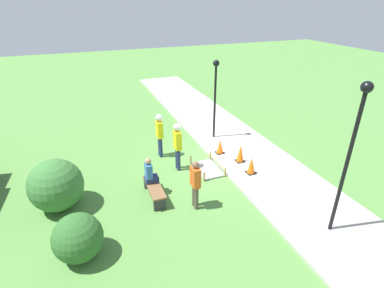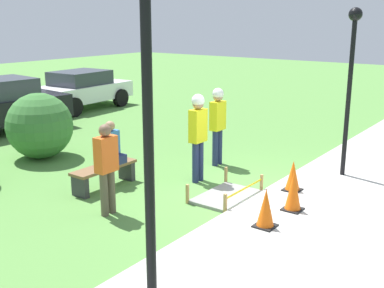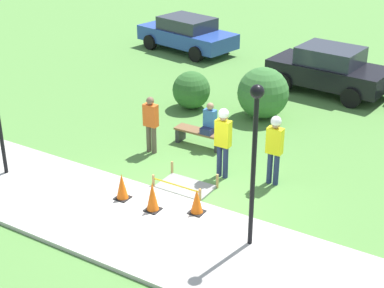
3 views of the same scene
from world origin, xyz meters
name	(u,v)px [view 1 (image 1 of 3)]	position (x,y,z in m)	size (l,w,h in m)	color
ground_plane	(215,163)	(0.00, 0.00, 0.00)	(60.00, 60.00, 0.00)	#51843D
sidewalk	(248,155)	(0.00, -1.56, 0.05)	(28.00, 3.13, 0.10)	#ADAAA3
wet_concrete_patch	(207,169)	(-0.40, 0.50, 0.04)	(1.41, 0.90, 0.38)	gray
traffic_cone_near_patch	(251,165)	(-1.33, -0.87, 0.43)	(0.34, 0.34, 0.66)	black
traffic_cone_far_patch	(240,153)	(-0.40, -0.92, 0.46)	(0.34, 0.34, 0.73)	black
traffic_cone_sidewalk_edge	(220,147)	(0.54, -0.48, 0.40)	(0.34, 0.34, 0.61)	black
park_bench	(154,189)	(-1.39, 2.86, 0.33)	(1.52, 0.44, 0.47)	#2D2D33
person_seated_on_bench	(150,173)	(-1.09, 2.91, 0.82)	(0.36, 0.44, 0.89)	navy
worker_supervisor	(159,131)	(1.37, 1.87, 1.13)	(0.40, 0.27, 1.87)	navy
worker_assistant	(177,142)	(0.10, 1.53, 1.16)	(0.40, 0.28, 1.91)	navy
bystander_in_orange_shirt	(195,182)	(-2.33, 1.78, 0.94)	(0.40, 0.22, 1.67)	brown
lamppost_near	(215,88)	(2.13, -0.94, 2.46)	(0.28, 0.28, 3.56)	black
lamppost_far	(353,142)	(-4.75, -1.39, 2.86)	(0.28, 0.28, 4.26)	black
shrub_rounded_near	(78,238)	(-3.16, 5.28, 0.63)	(1.26, 1.26, 1.26)	#2D6028
shrub_rounded_mid	(56,185)	(-0.78, 5.79, 0.83)	(1.65, 1.65, 1.65)	#387033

